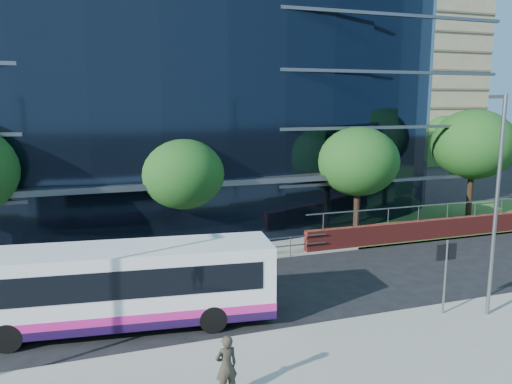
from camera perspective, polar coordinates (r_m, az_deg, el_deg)
name	(u,v)px	position (r m, az deg, el deg)	size (l,w,h in m)	color
ground	(314,316)	(19.27, 6.62, -13.93)	(200.00, 200.00, 0.00)	black
kerb	(326,325)	(18.42, 8.02, -14.86)	(80.00, 0.25, 0.16)	gray
yellow_line_outer	(324,325)	(18.62, 7.72, -14.83)	(80.00, 0.08, 0.01)	gold
yellow_line_inner	(322,323)	(18.74, 7.51, -14.65)	(80.00, 0.08, 0.01)	gold
far_forecourt	(125,249)	(27.97, -14.80, -6.35)	(50.00, 8.00, 0.10)	gray
glass_office	(137,100)	(36.85, -13.42, 10.15)	(44.00, 23.10, 16.00)	black
guard_railings	(85,261)	(23.87, -18.96, -7.51)	(24.00, 0.05, 1.10)	slate
apartment_block	(342,82)	(83.20, 9.75, 12.30)	(60.00, 42.00, 30.00)	#2D511E
street_sign	(446,261)	(19.60, 20.88, -7.41)	(0.85, 0.09, 2.80)	slate
tree_far_b	(183,174)	(26.00, -8.35, 2.03)	(4.29, 4.29, 6.05)	black
tree_far_c	(358,162)	(29.04, 11.63, 3.43)	(4.62, 4.62, 6.51)	black
tree_far_d	(473,144)	(35.16, 23.60, 5.00)	(5.28, 5.28, 7.44)	black
tree_dist_e	(350,129)	(64.28, 10.67, 7.06)	(4.62, 4.62, 6.51)	black
tree_dist_f	(444,129)	(75.05, 20.65, 6.76)	(4.29, 4.29, 6.05)	black
streetlight_east	(496,200)	(19.65, 25.76, -0.83)	(0.15, 0.77, 8.00)	slate
city_bus	(123,285)	(18.36, -14.91, -10.28)	(10.94, 3.72, 2.90)	silver
pedestrian_b	(226,366)	(13.95, -3.42, -19.24)	(0.62, 0.41, 1.71)	#332E23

